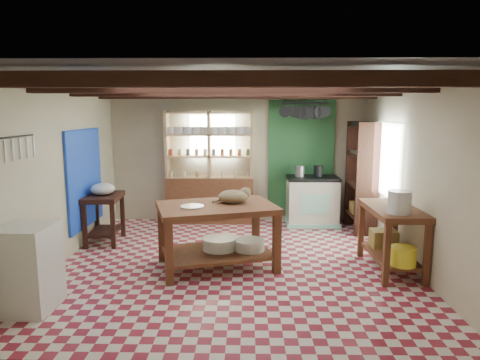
{
  "coord_description": "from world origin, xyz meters",
  "views": [
    {
      "loc": [
        0.21,
        -5.96,
        2.19
      ],
      "look_at": [
        0.08,
        0.3,
        1.18
      ],
      "focal_mm": 32.0,
      "sensor_mm": 36.0,
      "label": 1
    }
  ],
  "objects_px": {
    "white_cabinet": "(29,267)",
    "cat": "(233,196)",
    "stove": "(312,201)",
    "right_counter": "(391,239)",
    "prep_table": "(104,219)",
    "work_table": "(217,236)"
  },
  "relations": [
    {
      "from": "white_cabinet",
      "to": "cat",
      "type": "relative_size",
      "value": 2.28
    },
    {
      "from": "stove",
      "to": "right_counter",
      "type": "xyz_separation_m",
      "value": [
        0.74,
        -2.39,
        -0.03
      ]
    },
    {
      "from": "stove",
      "to": "prep_table",
      "type": "bearing_deg",
      "value": -162.38
    },
    {
      "from": "right_counter",
      "to": "cat",
      "type": "xyz_separation_m",
      "value": [
        -2.19,
        0.19,
        0.55
      ]
    },
    {
      "from": "work_table",
      "to": "right_counter",
      "type": "relative_size",
      "value": 1.27
    },
    {
      "from": "right_counter",
      "to": "cat",
      "type": "bearing_deg",
      "value": 173.81
    },
    {
      "from": "work_table",
      "to": "prep_table",
      "type": "bearing_deg",
      "value": 133.46
    },
    {
      "from": "work_table",
      "to": "right_counter",
      "type": "bearing_deg",
      "value": -18.81
    },
    {
      "from": "stove",
      "to": "cat",
      "type": "distance_m",
      "value": 2.68
    },
    {
      "from": "work_table",
      "to": "cat",
      "type": "distance_m",
      "value": 0.6
    },
    {
      "from": "white_cabinet",
      "to": "work_table",
      "type": "bearing_deg",
      "value": 34.02
    },
    {
      "from": "stove",
      "to": "white_cabinet",
      "type": "xyz_separation_m",
      "value": [
        -3.66,
        -3.64,
        0.01
      ]
    },
    {
      "from": "right_counter",
      "to": "cat",
      "type": "distance_m",
      "value": 2.26
    },
    {
      "from": "prep_table",
      "to": "white_cabinet",
      "type": "distance_m",
      "value": 2.44
    },
    {
      "from": "stove",
      "to": "right_counter",
      "type": "relative_size",
      "value": 0.78
    },
    {
      "from": "white_cabinet",
      "to": "cat",
      "type": "xyz_separation_m",
      "value": [
        2.21,
        1.45,
        0.52
      ]
    },
    {
      "from": "stove",
      "to": "white_cabinet",
      "type": "height_order",
      "value": "white_cabinet"
    },
    {
      "from": "cat",
      "to": "right_counter",
      "type": "bearing_deg",
      "value": -32.15
    },
    {
      "from": "work_table",
      "to": "right_counter",
      "type": "distance_m",
      "value": 2.41
    },
    {
      "from": "work_table",
      "to": "stove",
      "type": "bearing_deg",
      "value": 37.04
    },
    {
      "from": "work_table",
      "to": "stove",
      "type": "relative_size",
      "value": 1.64
    },
    {
      "from": "work_table",
      "to": "white_cabinet",
      "type": "bearing_deg",
      "value": -163.26
    }
  ]
}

